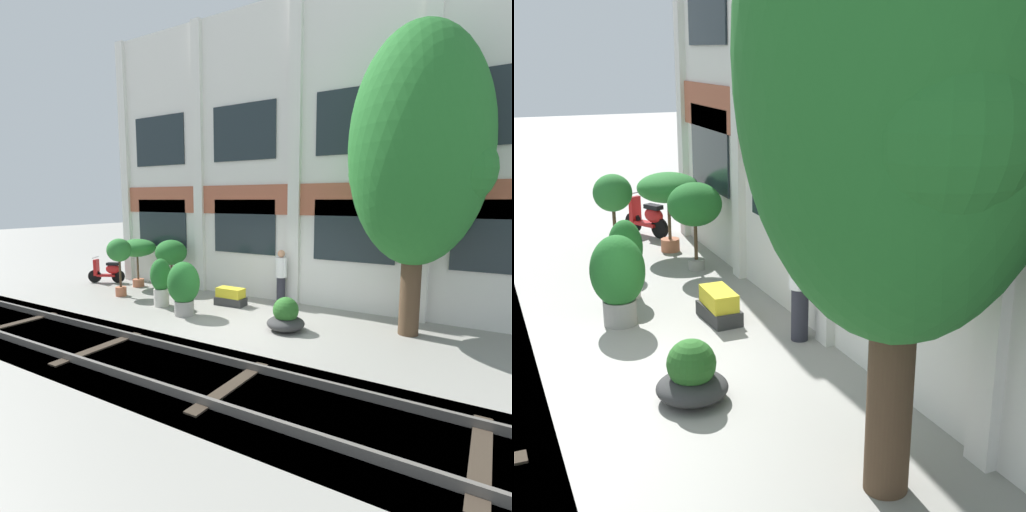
% 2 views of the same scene
% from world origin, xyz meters
% --- Properties ---
extents(ground_plane, '(80.00, 80.00, 0.00)m').
position_xyz_m(ground_plane, '(0.00, 0.00, 0.00)').
color(ground_plane, gray).
extents(apartment_facade, '(14.51, 0.64, 8.77)m').
position_xyz_m(apartment_facade, '(0.00, 2.83, 4.36)').
color(apartment_facade, silver).
rests_on(apartment_facade, ground).
extents(rail_tracks, '(22.15, 2.80, 0.43)m').
position_xyz_m(rail_tracks, '(-0.00, -2.92, -0.13)').
color(rail_tracks, '#423F3A').
rests_on(rail_tracks, ground).
extents(broadleaf_tree, '(3.12, 2.97, 6.80)m').
position_xyz_m(broadleaf_tree, '(3.51, 1.37, 4.10)').
color(broadleaf_tree, '#4C3826').
rests_on(broadleaf_tree, ground).
extents(potted_plant_glazed_jar, '(0.60, 0.60, 1.40)m').
position_xyz_m(potted_plant_glazed_jar, '(-3.19, 0.28, 0.81)').
color(potted_plant_glazed_jar, beige).
rests_on(potted_plant_glazed_jar, ground).
extents(potted_plant_square_trough, '(0.94, 0.52, 0.52)m').
position_xyz_m(potted_plant_square_trough, '(-1.48, 1.39, 0.25)').
color(potted_plant_square_trough, '#333333').
rests_on(potted_plant_square_trough, ground).
extents(potted_plant_fluted_column, '(0.86, 0.86, 1.46)m').
position_xyz_m(potted_plant_fluted_column, '(-1.97, -0.11, 0.81)').
color(potted_plant_fluted_column, gray).
rests_on(potted_plant_fluted_column, ground).
extents(potted_plant_wide_bowl, '(0.91, 0.91, 0.81)m').
position_xyz_m(potted_plant_wide_bowl, '(0.96, 0.17, 0.32)').
color(potted_plant_wide_bowl, '#333333').
rests_on(potted_plant_wide_bowl, ground).
extents(potted_plant_terracotta_small, '(0.77, 0.77, 1.87)m').
position_xyz_m(potted_plant_terracotta_small, '(-5.19, 0.50, 1.39)').
color(potted_plant_terracotta_small, '#B76647').
rests_on(potted_plant_terracotta_small, ground).
extents(potted_plant_low_pan, '(1.07, 1.07, 1.75)m').
position_xyz_m(potted_plant_low_pan, '(-4.27, 1.90, 1.30)').
color(potted_plant_low_pan, gray).
rests_on(potted_plant_low_pan, ground).
extents(potted_plant_tall_urn, '(1.32, 1.32, 1.72)m').
position_xyz_m(potted_plant_tall_urn, '(-5.79, 1.79, 1.35)').
color(potted_plant_tall_urn, '#B76647').
rests_on(potted_plant_tall_urn, ground).
extents(scooter_near_curb, '(1.25, 0.79, 0.98)m').
position_xyz_m(scooter_near_curb, '(-7.29, 1.69, 0.44)').
color(scooter_near_curb, black).
rests_on(scooter_near_curb, ground).
extents(resident_by_doorway, '(0.47, 0.34, 1.64)m').
position_xyz_m(resident_by_doorway, '(-0.25, 2.24, 0.88)').
color(resident_by_doorway, '#282833').
rests_on(resident_by_doorway, ground).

